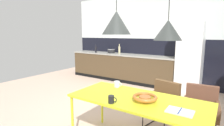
{
  "coord_description": "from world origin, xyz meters",
  "views": [
    {
      "loc": [
        1.73,
        -2.69,
        1.58
      ],
      "look_at": [
        -0.47,
        0.61,
        0.92
      ],
      "focal_mm": 28.31,
      "sensor_mm": 36.0,
      "label": 1
    }
  ],
  "objects": [
    {
      "name": "ground_plane",
      "position": [
        0.0,
        0.0,
        0.0
      ],
      "size": [
        8.69,
        8.69,
        0.0
      ],
      "primitive_type": "plane",
      "color": "#CBAC96"
    },
    {
      "name": "refrigerator_column",
      "position": [
        0.86,
        2.42,
        0.94
      ],
      "size": [
        0.63,
        0.6,
        1.89
      ],
      "primitive_type": "cube",
      "color": "silver",
      "rests_on": "ground"
    },
    {
      "name": "bottle_spice_small",
      "position": [
        -1.41,
        2.49,
        1.04
      ],
      "size": [
        0.07,
        0.07,
        0.33
      ],
      "color": "tan",
      "rests_on": "kitchen_counter"
    },
    {
      "name": "kitchen_counter",
      "position": [
        -1.33,
        2.42,
        0.45
      ],
      "size": [
        3.75,
        0.63,
        0.9
      ],
      "color": "#493823",
      "rests_on": "ground"
    },
    {
      "name": "bottle_wine_green",
      "position": [
        -2.26,
        2.25,
        1.02
      ],
      "size": [
        0.07,
        0.07,
        0.28
      ],
      "color": "black",
      "rests_on": "kitchen_counter"
    },
    {
      "name": "armchair_by_stool",
      "position": [
        1.45,
        0.18,
        0.5
      ],
      "size": [
        0.53,
        0.52,
        0.79
      ],
      "rotation": [
        0.0,
        0.0,
        3.25
      ],
      "color": "brown",
      "rests_on": "ground"
    },
    {
      "name": "pendant_lamp_over_table_near",
      "position": [
        0.43,
        -0.64,
        1.72
      ],
      "size": [
        0.39,
        0.39,
        1.23
      ],
      "color": "black"
    },
    {
      "name": "armchair_facing_counter",
      "position": [
        0.88,
        0.12,
        0.49
      ],
      "size": [
        0.57,
        0.56,
        0.78
      ],
      "rotation": [
        0.0,
        0.0,
        2.91
      ],
      "color": "brown",
      "rests_on": "ground"
    },
    {
      "name": "mug_wide_latte",
      "position": [
        0.59,
        -1.0,
        0.79
      ],
      "size": [
        0.12,
        0.07,
        0.1
      ],
      "color": "black",
      "rests_on": "dining_table"
    },
    {
      "name": "pendant_lamp_over_table_far",
      "position": [
        1.15,
        -0.7,
        1.62
      ],
      "size": [
        0.31,
        0.31,
        1.29
      ],
      "color": "black"
    },
    {
      "name": "back_wall_splashback_dark",
      "position": [
        0.0,
        2.78,
        0.71
      ],
      "size": [
        6.69,
        0.12,
        1.42
      ],
      "primitive_type": "cube",
      "color": "black",
      "rests_on": "ground"
    },
    {
      "name": "open_book",
      "position": [
        1.34,
        -0.79,
        0.75
      ],
      "size": [
        0.28,
        0.2,
        0.02
      ],
      "color": "white",
      "rests_on": "dining_table"
    },
    {
      "name": "mug_short_terracotta",
      "position": [
        0.3,
        -0.4,
        0.79
      ],
      "size": [
        0.13,
        0.09,
        0.09
      ],
      "color": "white",
      "rests_on": "dining_table"
    },
    {
      "name": "back_wall_panel_upper",
      "position": [
        0.0,
        2.78,
        2.13
      ],
      "size": [
        6.69,
        0.12,
        1.42
      ],
      "primitive_type": "cube",
      "color": "silver",
      "rests_on": "back_wall_splashback_dark"
    },
    {
      "name": "dining_table",
      "position": [
        0.79,
        -0.68,
        0.7
      ],
      "size": [
        1.78,
        0.79,
        0.74
      ],
      "color": "yellow",
      "rests_on": "ground"
    },
    {
      "name": "cooking_pot",
      "position": [
        -1.72,
        2.45,
        0.97
      ],
      "size": [
        0.26,
        0.26,
        0.16
      ],
      "color": "black",
      "rests_on": "kitchen_counter"
    },
    {
      "name": "fruit_bowl",
      "position": [
        0.91,
        -0.71,
        0.79
      ],
      "size": [
        0.31,
        0.31,
        0.08
      ],
      "color": "#B2662D",
      "rests_on": "dining_table"
    }
  ]
}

